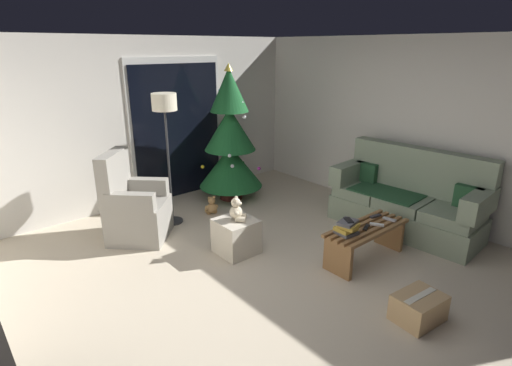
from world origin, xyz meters
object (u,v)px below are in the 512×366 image
remote_silver (389,219)px  book_stack (347,227)px  cardboard_box_taped_mid_floor (419,308)px  coffee_table (366,238)px  remote_white (377,225)px  ottoman (236,236)px  teddy_bear_cream (237,210)px  christmas_tree (230,142)px  floor_lamp (165,115)px  teddy_bear_honey_by_tree (212,206)px  remote_black (366,227)px  armchair (134,208)px  cell_phone (349,220)px  remote_graphite (375,216)px  couch (407,201)px

remote_silver → book_stack: bearing=164.0°
remote_silver → cardboard_box_taped_mid_floor: (-0.88, -0.89, -0.31)m
remote_silver → book_stack: size_ratio=0.61×
coffee_table → remote_white: bearing=-27.6°
remote_white → ottoman: (-1.13, 1.15, -0.22)m
teddy_bear_cream → cardboard_box_taped_mid_floor: bearing=-76.8°
christmas_tree → floor_lamp: (-1.19, -0.22, 0.57)m
coffee_table → teddy_bear_honey_by_tree: size_ratio=3.86×
remote_white → ottoman: size_ratio=0.35×
floor_lamp → teddy_bear_honey_by_tree: bearing=-12.0°
remote_black → floor_lamp: bearing=4.4°
coffee_table → teddy_bear_honey_by_tree: 2.33m
remote_white → armchair: bearing=-81.6°
cell_phone → armchair: bearing=154.3°
remote_black → book_stack: book_stack is taller
ottoman → christmas_tree: bearing=55.3°
book_stack → armchair: (-1.44, 2.21, -0.09)m
remote_black → ottoman: size_ratio=0.35×
floor_lamp → remote_white: bearing=-62.0°
floor_lamp → ottoman: bearing=-83.0°
cell_phone → remote_graphite: bearing=36.6°
remote_silver → armchair: size_ratio=0.14×
remote_black → book_stack: 0.29m
remote_graphite → teddy_bear_cream: size_ratio=0.55×
ottoman → couch: bearing=-23.6°
christmas_tree → teddy_bear_honey_by_tree: (-0.61, -0.34, -0.81)m
remote_graphite → remote_white: same height
couch → cell_phone: (-1.43, -0.12, 0.18)m
ottoman → teddy_bear_honey_by_tree: size_ratio=1.54×
ottoman → cardboard_box_taped_mid_floor: 2.11m
remote_black → floor_lamp: floor_lamp is taller
remote_white → couch: bearing=160.8°
ottoman → teddy_bear_honey_by_tree: ottoman is taller
couch → armchair: bearing=144.3°
remote_silver → teddy_bear_honey_by_tree: bearing=104.8°
teddy_bear_honey_by_tree → remote_graphite: bearing=-67.2°
christmas_tree → teddy_bear_honey_by_tree: christmas_tree is taller
floor_lamp → coffee_table: bearing=-63.5°
teddy_bear_cream → remote_silver: bearing=-40.3°
coffee_table → ottoman: size_ratio=2.50×
christmas_tree → armchair: bearing=-168.9°
remote_white → floor_lamp: (-1.29, 2.42, 1.07)m
remote_silver → christmas_tree: bearing=89.7°
book_stack → cardboard_box_taped_mid_floor: bearing=-102.0°
coffee_table → book_stack: book_stack is taller
couch → remote_silver: (-0.78, -0.22, 0.03)m
remote_graphite → christmas_tree: size_ratio=0.07×
coffee_table → remote_white: remote_white is taller
remote_black → remote_silver: same height
couch → remote_graphite: bearing=-175.8°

